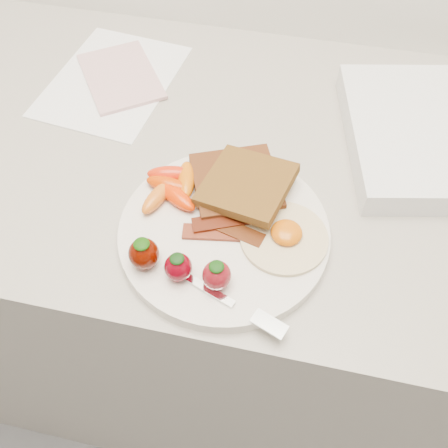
# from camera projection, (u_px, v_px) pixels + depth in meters

# --- Properties ---
(counter) EXTENTS (2.00, 0.60, 0.90)m
(counter) POSITION_uv_depth(u_px,v_px,m) (226.00, 291.00, 1.11)
(counter) COLOR gray
(counter) RESTS_ON ground
(plate) EXTENTS (0.27, 0.27, 0.02)m
(plate) POSITION_uv_depth(u_px,v_px,m) (224.00, 233.00, 0.64)
(plate) COLOR silver
(plate) RESTS_ON counter
(toast_lower) EXTENTS (0.15, 0.15, 0.01)m
(toast_lower) POSITION_uv_depth(u_px,v_px,m) (236.00, 182.00, 0.67)
(toast_lower) COLOR #482112
(toast_lower) RESTS_ON plate
(toast_upper) EXTENTS (0.13, 0.13, 0.03)m
(toast_upper) POSITION_uv_depth(u_px,v_px,m) (247.00, 185.00, 0.65)
(toast_upper) COLOR #3B2107
(toast_upper) RESTS_ON toast_lower
(fried_egg) EXTENTS (0.12, 0.12, 0.02)m
(fried_egg) POSITION_uv_depth(u_px,v_px,m) (285.00, 236.00, 0.62)
(fried_egg) COLOR silver
(fried_egg) RESTS_ON plate
(bacon_strips) EXTENTS (0.11, 0.06, 0.01)m
(bacon_strips) POSITION_uv_depth(u_px,v_px,m) (225.00, 227.00, 0.63)
(bacon_strips) COLOR #50170B
(bacon_strips) RESTS_ON plate
(baby_carrots) EXTENTS (0.09, 0.10, 0.02)m
(baby_carrots) POSITION_uv_depth(u_px,v_px,m) (172.00, 186.00, 0.66)
(baby_carrots) COLOR #CD3800
(baby_carrots) RESTS_ON plate
(strawberries) EXTENTS (0.13, 0.04, 0.05)m
(strawberries) POSITION_uv_depth(u_px,v_px,m) (176.00, 264.00, 0.58)
(strawberries) COLOR #470900
(strawberries) RESTS_ON plate
(fork) EXTENTS (0.16, 0.07, 0.00)m
(fork) POSITION_uv_depth(u_px,v_px,m) (230.00, 301.00, 0.57)
(fork) COLOR white
(fork) RESTS_ON plate
(paper_sheet) EXTENTS (0.22, 0.27, 0.00)m
(paper_sheet) POSITION_uv_depth(u_px,v_px,m) (113.00, 80.00, 0.83)
(paper_sheet) COLOR white
(paper_sheet) RESTS_ON counter
(notepad) EXTENTS (0.18, 0.20, 0.01)m
(notepad) POSITION_uv_depth(u_px,v_px,m) (121.00, 76.00, 0.83)
(notepad) COLOR #D2A0A3
(notepad) RESTS_ON paper_sheet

